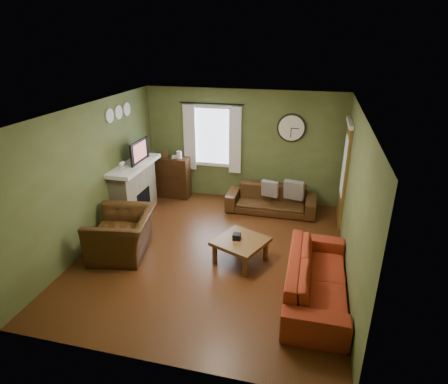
% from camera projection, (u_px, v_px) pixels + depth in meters
% --- Properties ---
extents(floor, '(4.60, 5.20, 0.00)m').
position_uv_depth(floor, '(214.00, 252.00, 6.89)').
color(floor, '#4A250F').
rests_on(floor, ground).
extents(ceiling, '(4.60, 5.20, 0.00)m').
position_uv_depth(ceiling, '(212.00, 110.00, 5.88)').
color(ceiling, white).
rests_on(ceiling, ground).
extents(wall_left, '(0.00, 5.20, 2.60)m').
position_uv_depth(wall_left, '(93.00, 176.00, 6.89)').
color(wall_left, '#546131').
rests_on(wall_left, ground).
extents(wall_right, '(0.00, 5.20, 2.60)m').
position_uv_depth(wall_right, '(354.00, 200.00, 5.88)').
color(wall_right, '#546131').
rests_on(wall_right, ground).
extents(wall_back, '(4.60, 0.00, 2.60)m').
position_uv_depth(wall_back, '(242.00, 146.00, 8.71)').
color(wall_back, '#546131').
rests_on(wall_back, ground).
extents(wall_front, '(4.60, 0.00, 2.60)m').
position_uv_depth(wall_front, '(149.00, 274.00, 4.06)').
color(wall_front, '#546131').
rests_on(wall_front, ground).
extents(fireplace, '(0.40, 1.40, 1.10)m').
position_uv_depth(fireplace, '(135.00, 191.00, 8.16)').
color(fireplace, tan).
rests_on(fireplace, floor).
extents(firebox, '(0.04, 0.60, 0.55)m').
position_uv_depth(firebox, '(143.00, 202.00, 8.22)').
color(firebox, black).
rests_on(firebox, fireplace).
extents(mantel, '(0.58, 1.60, 0.08)m').
position_uv_depth(mantel, '(133.00, 165.00, 7.93)').
color(mantel, white).
rests_on(mantel, fireplace).
extents(tv, '(0.08, 0.60, 0.35)m').
position_uv_depth(tv, '(136.00, 154.00, 7.98)').
color(tv, black).
rests_on(tv, mantel).
extents(tv_screen, '(0.02, 0.62, 0.36)m').
position_uv_depth(tv_screen, '(140.00, 151.00, 7.94)').
color(tv_screen, '#994C3F').
rests_on(tv_screen, mantel).
extents(medallion_left, '(0.28, 0.28, 0.03)m').
position_uv_depth(medallion_left, '(110.00, 116.00, 7.23)').
color(medallion_left, white).
rests_on(medallion_left, wall_left).
extents(medallion_mid, '(0.28, 0.28, 0.03)m').
position_uv_depth(medallion_mid, '(118.00, 112.00, 7.54)').
color(medallion_mid, white).
rests_on(medallion_mid, wall_left).
extents(medallion_right, '(0.28, 0.28, 0.03)m').
position_uv_depth(medallion_right, '(127.00, 109.00, 7.86)').
color(medallion_right, white).
rests_on(medallion_right, wall_left).
extents(window_pane, '(1.00, 0.02, 1.30)m').
position_uv_depth(window_pane, '(213.00, 136.00, 8.77)').
color(window_pane, silver).
rests_on(window_pane, wall_back).
extents(curtain_rod, '(0.03, 0.03, 1.50)m').
position_uv_depth(curtain_rod, '(212.00, 104.00, 8.38)').
color(curtain_rod, black).
rests_on(curtain_rod, wall_back).
extents(curtain_left, '(0.28, 0.04, 1.55)m').
position_uv_depth(curtain_left, '(190.00, 138.00, 8.82)').
color(curtain_left, white).
rests_on(curtain_left, wall_back).
extents(curtain_right, '(0.28, 0.04, 1.55)m').
position_uv_depth(curtain_right, '(235.00, 141.00, 8.58)').
color(curtain_right, white).
rests_on(curtain_right, wall_back).
extents(wall_clock, '(0.64, 0.06, 0.64)m').
position_uv_depth(wall_clock, '(291.00, 128.00, 8.23)').
color(wall_clock, white).
rests_on(wall_clock, wall_back).
extents(door, '(0.05, 0.90, 2.10)m').
position_uv_depth(door, '(344.00, 175.00, 7.63)').
color(door, brown).
rests_on(door, floor).
extents(bookshelf, '(0.84, 0.36, 1.00)m').
position_uv_depth(bookshelf, '(172.00, 177.00, 9.08)').
color(bookshelf, black).
rests_on(bookshelf, floor).
extents(book, '(0.24, 0.28, 0.02)m').
position_uv_depth(book, '(172.00, 159.00, 8.92)').
color(book, brown).
rests_on(book, bookshelf).
extents(sofa_brown, '(1.98, 0.77, 0.58)m').
position_uv_depth(sofa_brown, '(271.00, 199.00, 8.39)').
color(sofa_brown, '#39220F').
rests_on(sofa_brown, floor).
extents(pillow_left, '(0.38, 0.18, 0.37)m').
position_uv_depth(pillow_left, '(270.00, 189.00, 8.28)').
color(pillow_left, gray).
rests_on(pillow_left, sofa_brown).
extents(pillow_right, '(0.45, 0.21, 0.43)m').
position_uv_depth(pillow_right, '(294.00, 190.00, 8.20)').
color(pillow_right, gray).
rests_on(pillow_right, sofa_brown).
extents(sofa_red, '(0.88, 2.25, 0.66)m').
position_uv_depth(sofa_red, '(317.00, 278.00, 5.62)').
color(sofa_red, maroon).
rests_on(sofa_red, floor).
extents(armchair, '(1.25, 1.37, 0.78)m').
position_uv_depth(armchair, '(122.00, 234.00, 6.73)').
color(armchair, '#39220F').
rests_on(armchair, floor).
extents(coffee_table, '(1.05, 1.05, 0.43)m').
position_uv_depth(coffee_table, '(241.00, 251.00, 6.54)').
color(coffee_table, brown).
rests_on(coffee_table, floor).
extents(tissue_box, '(0.14, 0.14, 0.10)m').
position_uv_depth(tissue_box, '(237.00, 241.00, 6.49)').
color(tissue_box, black).
rests_on(tissue_box, coffee_table).
extents(wine_glass_a, '(0.07, 0.07, 0.20)m').
position_uv_depth(wine_glass_a, '(121.00, 167.00, 7.39)').
color(wine_glass_a, white).
rests_on(wine_glass_a, mantel).
extents(wine_glass_b, '(0.07, 0.07, 0.19)m').
position_uv_depth(wine_glass_b, '(123.00, 166.00, 7.46)').
color(wine_glass_b, white).
rests_on(wine_glass_b, mantel).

